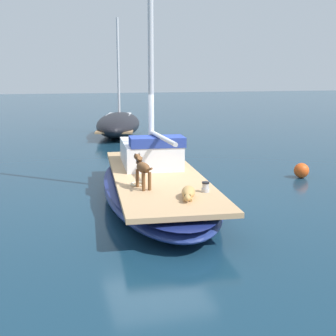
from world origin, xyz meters
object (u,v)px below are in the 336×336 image
Objects in this scene: dog_brown at (142,168)px; dog_tan at (188,193)px; coiled_rope at (138,184)px; mooring_buoy at (301,170)px; moored_boat_far_astern at (118,124)px; deck_winch at (205,187)px; sailboat_main at (157,187)px.

dog_tan is at bearing -55.91° from dog_brown.
dog_tan is 2.84× the size of coiled_rope.
dog_brown is at bearing -154.78° from mooring_buoy.
moored_boat_far_astern reaches higher than dog_tan.
dog_brown is at bearing 150.36° from deck_winch.
moored_boat_far_astern reaches higher than sailboat_main.
dog_tan is at bearing -143.91° from deck_winch.
dog_tan is 4.38× the size of deck_winch.
deck_winch is 0.48× the size of mooring_buoy.
mooring_buoy is (5.30, 2.50, -0.86)m from dog_brown.
deck_winch is at bearing -38.21° from coiled_rope.
dog_brown is 4.46× the size of deck_winch.
mooring_buoy is at bearing 37.30° from deck_winch.
dog_tan is (0.07, -2.23, 0.43)m from sailboat_main.
sailboat_main is at bearing -94.94° from moored_boat_far_astern.
coiled_rope is at bearing -97.46° from moored_boat_far_astern.
dog_brown reaches higher than deck_winch.
dog_tan is at bearing -93.89° from moored_boat_far_astern.
moored_boat_far_astern is 11.28m from mooring_buoy.
coiled_rope is at bearing 141.79° from deck_winch.
dog_brown reaches higher than sailboat_main.
dog_brown is (-0.68, 1.01, 0.32)m from dog_tan.
dog_tan is 2.09× the size of mooring_buoy.
sailboat_main is at bearing 106.16° from deck_winch.
coiled_rope is at bearing 98.20° from dog_brown.
dog_tan is 0.59m from deck_winch.
coiled_rope is (-0.72, 1.29, -0.08)m from dog_tan.
coiled_rope is 0.05× the size of moored_boat_far_astern.
sailboat_main is 22.96× the size of coiled_rope.
sailboat_main is 1.56m from dog_brown.
coiled_rope is 5.80m from mooring_buoy.
moored_boat_far_astern is at bearing 82.88° from dog_brown.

